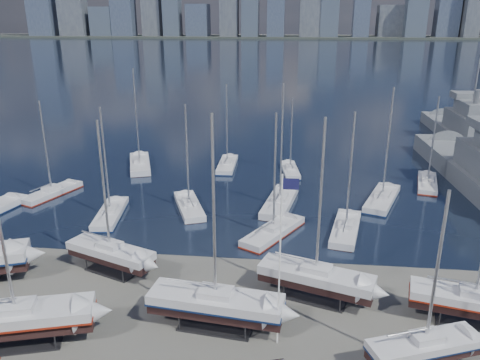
# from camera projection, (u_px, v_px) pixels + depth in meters

# --- Properties ---
(ground) EXTENTS (1400.00, 1400.00, 0.00)m
(ground) POSITION_uv_depth(u_px,v_px,m) (213.00, 317.00, 38.37)
(ground) COLOR #605E59
(ground) RESTS_ON ground
(water) EXTENTS (1400.00, 600.00, 0.40)m
(water) POSITION_uv_depth(u_px,v_px,m) (284.00, 53.00, 329.61)
(water) COLOR #1A263D
(water) RESTS_ON ground
(far_shore) EXTENTS (1400.00, 80.00, 2.20)m
(far_shore) POSITION_uv_depth(u_px,v_px,m) (288.00, 37.00, 573.43)
(far_shore) COLOR #2D332D
(far_shore) RESTS_ON ground
(skyline) EXTENTS (639.14, 43.80, 107.69)m
(skyline) POSITION_uv_depth(u_px,v_px,m) (282.00, 4.00, 555.91)
(skyline) COLOR #475166
(skyline) RESTS_ON far_shore
(sailboat_cradle_1) EXTENTS (11.55, 6.09, 17.83)m
(sailboat_cradle_1) POSITION_uv_depth(u_px,v_px,m) (17.00, 319.00, 34.54)
(sailboat_cradle_1) COLOR #2D2D33
(sailboat_cradle_1) RESTS_ON ground
(sailboat_cradle_2) EXTENTS (9.35, 5.72, 14.88)m
(sailboat_cradle_2) POSITION_uv_depth(u_px,v_px,m) (110.00, 253.00, 44.57)
(sailboat_cradle_2) COLOR #2D2D33
(sailboat_cradle_2) RESTS_ON ground
(sailboat_cradle_3) EXTENTS (10.95, 4.31, 17.13)m
(sailboat_cradle_3) POSITION_uv_depth(u_px,v_px,m) (216.00, 303.00, 36.47)
(sailboat_cradle_3) COLOR #2D2D33
(sailboat_cradle_3) RESTS_ON ground
(sailboat_cradle_4) EXTENTS (10.21, 5.77, 16.07)m
(sailboat_cradle_4) POSITION_uv_depth(u_px,v_px,m) (316.00, 278.00, 40.18)
(sailboat_cradle_4) COLOR #2D2D33
(sailboat_cradle_4) RESTS_ON ground
(sailboat_cradle_5) EXTENTS (8.42, 5.03, 13.38)m
(sailboat_cradle_5) POSITION_uv_depth(u_px,v_px,m) (425.00, 346.00, 31.96)
(sailboat_cradle_5) COLOR #2D2D33
(sailboat_cradle_5) RESTS_ON ground
(sailboat_cradle_6) EXTENTS (10.10, 4.90, 15.76)m
(sailboat_cradle_6) POSITION_uv_depth(u_px,v_px,m) (474.00, 302.00, 36.76)
(sailboat_cradle_6) COLOR #2D2D33
(sailboat_cradle_6) RESTS_ON ground
(sailboat_moored_1) EXTENTS (5.60, 9.50, 13.72)m
(sailboat_moored_1) POSITION_uv_depth(u_px,v_px,m) (52.00, 193.00, 64.48)
(sailboat_moored_1) COLOR black
(sailboat_moored_1) RESTS_ON water
(sailboat_moored_2) EXTENTS (6.48, 11.43, 16.64)m
(sailboat_moored_2) POSITION_uv_depth(u_px,v_px,m) (140.00, 165.00, 76.77)
(sailboat_moored_2) COLOR black
(sailboat_moored_2) RESTS_ON water
(sailboat_moored_3) EXTENTS (3.94, 9.82, 14.26)m
(sailboat_moored_3) POSITION_uv_depth(u_px,v_px,m) (111.00, 215.00, 57.50)
(sailboat_moored_3) COLOR black
(sailboat_moored_3) RESTS_ON water
(sailboat_moored_4) EXTENTS (5.89, 9.67, 14.13)m
(sailboat_moored_4) POSITION_uv_depth(u_px,v_px,m) (189.00, 207.00, 59.74)
(sailboat_moored_4) COLOR black
(sailboat_moored_4) RESTS_ON water
(sailboat_moored_5) EXTENTS (2.79, 9.49, 14.13)m
(sailboat_moored_5) POSITION_uv_depth(u_px,v_px,m) (227.00, 166.00, 76.62)
(sailboat_moored_5) COLOR black
(sailboat_moored_5) RESTS_ON water
(sailboat_moored_6) EXTENTS (7.23, 9.86, 14.64)m
(sailboat_moored_6) POSITION_uv_depth(u_px,v_px,m) (273.00, 233.00, 52.60)
(sailboat_moored_6) COLOR black
(sailboat_moored_6) RESTS_ON water
(sailboat_moored_7) EXTENTS (4.93, 11.34, 16.58)m
(sailboat_moored_7) POSITION_uv_depth(u_px,v_px,m) (280.00, 203.00, 60.92)
(sailboat_moored_7) COLOR black
(sailboat_moored_7) RESTS_ON water
(sailboat_moored_8) EXTENTS (3.36, 8.50, 12.37)m
(sailboat_moored_8) POSITION_uv_depth(u_px,v_px,m) (290.00, 171.00, 74.11)
(sailboat_moored_8) COLOR black
(sailboat_moored_8) RESTS_ON water
(sailboat_moored_9) EXTENTS (4.60, 10.01, 14.59)m
(sailboat_moored_9) POSITION_uv_depth(u_px,v_px,m) (346.00, 230.00, 53.29)
(sailboat_moored_9) COLOR black
(sailboat_moored_9) RESTS_ON water
(sailboat_moored_10) EXTENTS (6.56, 11.02, 15.93)m
(sailboat_moored_10) POSITION_uv_depth(u_px,v_px,m) (382.00, 200.00, 62.06)
(sailboat_moored_10) COLOR black
(sailboat_moored_10) RESTS_ON water
(sailboat_moored_11) EXTENTS (4.67, 9.49, 13.67)m
(sailboat_moored_11) POSITION_uv_depth(u_px,v_px,m) (427.00, 184.00, 68.18)
(sailboat_moored_11) COLOR black
(sailboat_moored_11) RESTS_ON water
(naval_ship_west) EXTENTS (7.08, 43.07, 17.87)m
(naval_ship_west) POSITION_uv_depth(u_px,v_px,m) (467.00, 136.00, 90.01)
(naval_ship_west) COLOR slate
(naval_ship_west) RESTS_ON water
(flagpole) EXTENTS (1.18, 0.12, 13.43)m
(flagpole) POSITION_uv_depth(u_px,v_px,m) (282.00, 250.00, 32.71)
(flagpole) COLOR white
(flagpole) RESTS_ON ground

